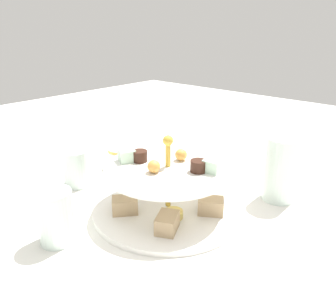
{
  "coord_description": "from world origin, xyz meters",
  "views": [
    {
      "loc": [
        0.39,
        -0.44,
        0.35
      ],
      "look_at": [
        0.0,
        0.0,
        0.14
      ],
      "focal_mm": 35.85,
      "sensor_mm": 36.0,
      "label": 1
    }
  ],
  "objects_px": {
    "water_glass_mid_back": "(56,217)",
    "butter_knife_right": "(196,158)",
    "tiered_serving_stand": "(168,191)",
    "water_glass_tall_right": "(281,169)",
    "water_glass_short_left": "(77,168)",
    "teacup_with_saucer": "(120,158)"
  },
  "relations": [
    {
      "from": "tiered_serving_stand",
      "to": "water_glass_mid_back",
      "type": "relative_size",
      "value": 3.18
    },
    {
      "from": "butter_knife_right",
      "to": "water_glass_short_left",
      "type": "bearing_deg",
      "value": 42.5
    },
    {
      "from": "water_glass_mid_back",
      "to": "water_glass_tall_right",
      "type": "bearing_deg",
      "value": 61.06
    },
    {
      "from": "water_glass_mid_back",
      "to": "butter_knife_right",
      "type": "bearing_deg",
      "value": 96.59
    },
    {
      "from": "water_glass_tall_right",
      "to": "water_glass_mid_back",
      "type": "distance_m",
      "value": 0.45
    },
    {
      "from": "tiered_serving_stand",
      "to": "water_glass_mid_back",
      "type": "distance_m",
      "value": 0.21
    },
    {
      "from": "water_glass_tall_right",
      "to": "teacup_with_saucer",
      "type": "xyz_separation_m",
      "value": [
        -0.38,
        -0.11,
        -0.04
      ]
    },
    {
      "from": "water_glass_short_left",
      "to": "butter_knife_right",
      "type": "relative_size",
      "value": 0.5
    },
    {
      "from": "water_glass_short_left",
      "to": "teacup_with_saucer",
      "type": "bearing_deg",
      "value": 92.32
    },
    {
      "from": "tiered_serving_stand",
      "to": "water_glass_short_left",
      "type": "height_order",
      "value": "tiered_serving_stand"
    },
    {
      "from": "tiered_serving_stand",
      "to": "teacup_with_saucer",
      "type": "relative_size",
      "value": 3.3
    },
    {
      "from": "butter_knife_right",
      "to": "water_glass_mid_back",
      "type": "relative_size",
      "value": 1.82
    },
    {
      "from": "tiered_serving_stand",
      "to": "teacup_with_saucer",
      "type": "distance_m",
      "value": 0.25
    },
    {
      "from": "water_glass_tall_right",
      "to": "teacup_with_saucer",
      "type": "relative_size",
      "value": 1.51
    },
    {
      "from": "tiered_serving_stand",
      "to": "water_glass_tall_right",
      "type": "distance_m",
      "value": 0.24
    },
    {
      "from": "tiered_serving_stand",
      "to": "teacup_with_saucer",
      "type": "bearing_deg",
      "value": 161.76
    },
    {
      "from": "teacup_with_saucer",
      "to": "butter_knife_right",
      "type": "distance_m",
      "value": 0.21
    },
    {
      "from": "teacup_with_saucer",
      "to": "water_glass_tall_right",
      "type": "bearing_deg",
      "value": 16.36
    },
    {
      "from": "teacup_with_saucer",
      "to": "butter_knife_right",
      "type": "xyz_separation_m",
      "value": [
        0.11,
        0.18,
        -0.02
      ]
    },
    {
      "from": "butter_knife_right",
      "to": "water_glass_mid_back",
      "type": "distance_m",
      "value": 0.47
    },
    {
      "from": "tiered_serving_stand",
      "to": "water_glass_mid_back",
      "type": "height_order",
      "value": "tiered_serving_stand"
    },
    {
      "from": "water_glass_short_left",
      "to": "teacup_with_saucer",
      "type": "distance_m",
      "value": 0.13
    }
  ]
}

